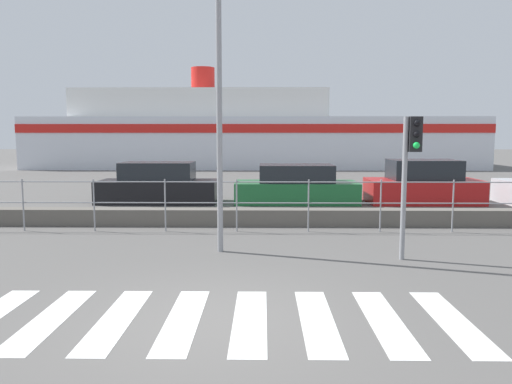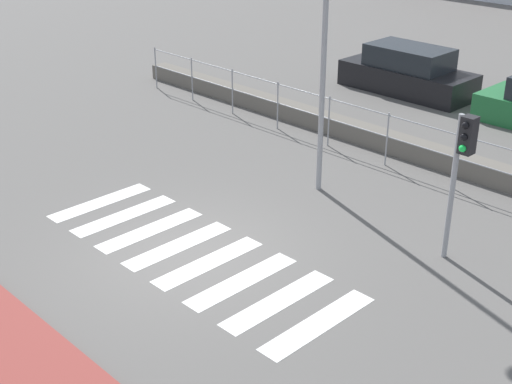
# 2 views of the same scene
# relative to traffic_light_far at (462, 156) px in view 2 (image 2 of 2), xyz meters

# --- Properties ---
(ground_plane) EXTENTS (160.00, 160.00, 0.00)m
(ground_plane) POSITION_rel_traffic_light_far_xyz_m (-3.55, -3.31, -2.07)
(ground_plane) COLOR #565451
(crosswalk) EXTENTS (6.75, 2.40, 0.01)m
(crosswalk) POSITION_rel_traffic_light_far_xyz_m (-3.49, -3.31, -2.07)
(crosswalk) COLOR silver
(crosswalk) RESTS_ON ground_plane
(seawall) EXTENTS (20.39, 0.55, 0.46)m
(seawall) POSITION_rel_traffic_light_far_xyz_m (-3.55, 3.73, -1.85)
(seawall) COLOR #605B54
(seawall) RESTS_ON ground_plane
(harbor_fence) EXTENTS (18.39, 0.04, 1.35)m
(harbor_fence) POSITION_rel_traffic_light_far_xyz_m (-3.55, 2.86, -1.20)
(harbor_fence) COLOR gray
(harbor_fence) RESTS_ON ground_plane
(traffic_light_far) EXTENTS (0.34, 0.32, 2.82)m
(traffic_light_far) POSITION_rel_traffic_light_far_xyz_m (0.00, 0.00, 0.00)
(traffic_light_far) COLOR gray
(traffic_light_far) RESTS_ON ground_plane
(streetlamp) EXTENTS (0.32, 1.02, 6.83)m
(streetlamp) POSITION_rel_traffic_light_far_xyz_m (-3.78, 0.48, 2.08)
(streetlamp) COLOR gray
(streetlamp) RESTS_ON ground_plane
(parked_car_black) EXTENTS (4.31, 1.74, 1.48)m
(parked_car_black) POSITION_rel_traffic_light_far_xyz_m (-6.72, 8.34, -1.44)
(parked_car_black) COLOR black
(parked_car_black) RESTS_ON ground_plane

